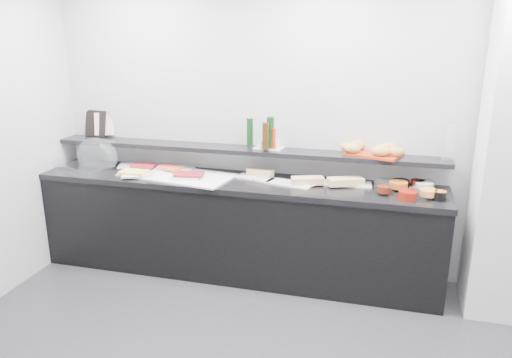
% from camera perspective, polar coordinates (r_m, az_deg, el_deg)
% --- Properties ---
extents(back_wall, '(5.00, 0.02, 2.70)m').
position_cam_1_polar(back_wall, '(4.44, 7.51, 5.89)').
color(back_wall, '#ABAEB3').
rests_on(back_wall, ground).
extents(buffet_cabinet, '(3.60, 0.60, 0.85)m').
position_cam_1_polar(buffet_cabinet, '(4.57, -2.23, -5.79)').
color(buffet_cabinet, black).
rests_on(buffet_cabinet, ground).
extents(counter_top, '(3.62, 0.62, 0.05)m').
position_cam_1_polar(counter_top, '(4.42, -2.30, -0.39)').
color(counter_top, black).
rests_on(counter_top, buffet_cabinet).
extents(wall_shelf, '(3.60, 0.25, 0.04)m').
position_cam_1_polar(wall_shelf, '(4.51, -1.67, 3.34)').
color(wall_shelf, black).
rests_on(wall_shelf, back_wall).
extents(cloche_base, '(0.54, 0.46, 0.04)m').
position_cam_1_polar(cloche_base, '(5.01, -18.78, 1.35)').
color(cloche_base, silver).
rests_on(cloche_base, counter_top).
extents(cloche_dome, '(0.45, 0.32, 0.34)m').
position_cam_1_polar(cloche_dome, '(4.98, -17.70, 2.60)').
color(cloche_dome, white).
rests_on(cloche_dome, cloche_base).
extents(linen_runner, '(1.07, 0.63, 0.01)m').
position_cam_1_polar(linen_runner, '(4.57, -9.02, 0.45)').
color(linen_runner, white).
rests_on(linen_runner, counter_top).
extents(platter_meat_a, '(0.33, 0.27, 0.01)m').
position_cam_1_polar(platter_meat_a, '(4.92, -13.74, 1.51)').
color(platter_meat_a, silver).
rests_on(platter_meat_a, linen_runner).
extents(food_meat_a, '(0.23, 0.15, 0.02)m').
position_cam_1_polar(food_meat_a, '(4.83, -12.74, 1.52)').
color(food_meat_a, maroon).
rests_on(food_meat_a, platter_meat_a).
extents(platter_salmon, '(0.29, 0.19, 0.01)m').
position_cam_1_polar(platter_salmon, '(4.74, -8.97, 1.22)').
color(platter_salmon, white).
rests_on(platter_salmon, linen_runner).
extents(food_salmon, '(0.25, 0.20, 0.02)m').
position_cam_1_polar(food_salmon, '(4.71, -9.79, 1.30)').
color(food_salmon, '#D9562C').
rests_on(food_salmon, platter_salmon).
extents(platter_cheese, '(0.32, 0.27, 0.01)m').
position_cam_1_polar(platter_cheese, '(4.60, -13.37, 0.49)').
color(platter_cheese, silver).
rests_on(platter_cheese, linen_runner).
extents(food_cheese, '(0.25, 0.16, 0.02)m').
position_cam_1_polar(food_cheese, '(4.63, -13.80, 0.78)').
color(food_cheese, '#FAF061').
rests_on(food_cheese, platter_cheese).
extents(platter_meat_b, '(0.29, 0.23, 0.01)m').
position_cam_1_polar(platter_meat_b, '(4.45, -8.10, 0.21)').
color(platter_meat_b, silver).
rests_on(platter_meat_b, linen_runner).
extents(food_meat_b, '(0.27, 0.19, 0.02)m').
position_cam_1_polar(food_meat_b, '(4.46, -7.69, 0.53)').
color(food_meat_b, maroon).
rests_on(food_meat_b, platter_meat_b).
extents(sandwich_plate_left, '(0.37, 0.23, 0.01)m').
position_cam_1_polar(sandwich_plate_left, '(4.43, -0.10, 0.11)').
color(sandwich_plate_left, white).
rests_on(sandwich_plate_left, counter_top).
extents(sandwich_food_left, '(0.26, 0.17, 0.06)m').
position_cam_1_polar(sandwich_food_left, '(4.47, 0.48, 0.76)').
color(sandwich_food_left, '#DCB273').
rests_on(sandwich_food_left, sandwich_plate_left).
extents(tongs_left, '(0.14, 0.09, 0.01)m').
position_cam_1_polar(tongs_left, '(4.36, 0.44, 0.01)').
color(tongs_left, '#ACAEB3').
rests_on(tongs_left, sandwich_plate_left).
extents(sandwich_plate_mid, '(0.43, 0.26, 0.01)m').
position_cam_1_polar(sandwich_plate_mid, '(4.28, 3.83, -0.52)').
color(sandwich_plate_mid, silver).
rests_on(sandwich_plate_mid, counter_top).
extents(sandwich_food_mid, '(0.29, 0.19, 0.06)m').
position_cam_1_polar(sandwich_food_mid, '(4.25, 5.92, -0.18)').
color(sandwich_food_mid, tan).
rests_on(sandwich_food_mid, sandwich_plate_mid).
extents(tongs_mid, '(0.16, 0.03, 0.01)m').
position_cam_1_polar(tongs_mid, '(4.21, 5.66, -0.73)').
color(tongs_mid, silver).
rests_on(tongs_mid, sandwich_plate_mid).
extents(sandwich_plate_right, '(0.41, 0.20, 0.01)m').
position_cam_1_polar(sandwich_plate_right, '(4.34, 10.42, -0.54)').
color(sandwich_plate_right, white).
rests_on(sandwich_plate_right, counter_top).
extents(sandwich_food_right, '(0.32, 0.23, 0.06)m').
position_cam_1_polar(sandwich_food_right, '(4.27, 10.20, -0.27)').
color(sandwich_food_right, '#E2BC76').
rests_on(sandwich_food_right, sandwich_plate_right).
extents(tongs_right, '(0.16, 0.05, 0.01)m').
position_cam_1_polar(tongs_right, '(4.28, 8.31, -0.50)').
color(tongs_right, silver).
rests_on(tongs_right, sandwich_plate_right).
extents(bowl_glass_fruit, '(0.23, 0.23, 0.07)m').
position_cam_1_polar(bowl_glass_fruit, '(4.29, 14.66, -0.63)').
color(bowl_glass_fruit, white).
rests_on(bowl_glass_fruit, counter_top).
extents(fill_glass_fruit, '(0.18, 0.18, 0.05)m').
position_cam_1_polar(fill_glass_fruit, '(4.28, 15.96, -0.62)').
color(fill_glass_fruit, '#CB5B1B').
rests_on(fill_glass_fruit, bowl_glass_fruit).
extents(bowl_black_jam, '(0.17, 0.17, 0.07)m').
position_cam_1_polar(bowl_black_jam, '(4.34, 16.22, -0.55)').
color(bowl_black_jam, black).
rests_on(bowl_black_jam, counter_top).
extents(fill_black_jam, '(0.14, 0.14, 0.05)m').
position_cam_1_polar(fill_black_jam, '(4.37, 17.99, -0.43)').
color(fill_black_jam, '#520F0B').
rests_on(fill_black_jam, bowl_black_jam).
extents(bowl_glass_cream, '(0.20, 0.20, 0.07)m').
position_cam_1_polar(bowl_glass_cream, '(4.36, 18.62, -0.70)').
color(bowl_glass_cream, silver).
rests_on(bowl_glass_cream, counter_top).
extents(fill_glass_cream, '(0.15, 0.15, 0.05)m').
position_cam_1_polar(fill_glass_cream, '(4.33, 18.70, -0.67)').
color(fill_glass_cream, white).
rests_on(fill_glass_cream, bowl_glass_cream).
extents(bowl_red_jam, '(0.18, 0.18, 0.07)m').
position_cam_1_polar(bowl_red_jam, '(4.07, 16.93, -1.79)').
color(bowl_red_jam, maroon).
rests_on(bowl_red_jam, counter_top).
extents(fill_red_jam, '(0.13, 0.13, 0.05)m').
position_cam_1_polar(fill_red_jam, '(4.13, 14.43, -1.14)').
color(fill_red_jam, '#53190B').
rests_on(fill_red_jam, bowl_red_jam).
extents(bowl_glass_salmon, '(0.21, 0.21, 0.07)m').
position_cam_1_polar(bowl_glass_salmon, '(4.15, 18.15, -1.55)').
color(bowl_glass_salmon, white).
rests_on(bowl_glass_salmon, counter_top).
extents(fill_glass_salmon, '(0.17, 0.17, 0.05)m').
position_cam_1_polar(fill_glass_salmon, '(4.14, 19.10, -1.47)').
color(fill_glass_salmon, '#F4963B').
rests_on(fill_glass_salmon, bowl_glass_salmon).
extents(bowl_black_fruit, '(0.12, 0.12, 0.07)m').
position_cam_1_polar(bowl_black_fruit, '(4.14, 20.20, -1.78)').
color(bowl_black_fruit, black).
rests_on(bowl_black_fruit, counter_top).
extents(fill_black_fruit, '(0.12, 0.12, 0.05)m').
position_cam_1_polar(fill_black_fruit, '(4.14, 20.32, -1.63)').
color(fill_black_fruit, '#D6611D').
rests_on(fill_black_fruit, bowl_black_fruit).
extents(framed_print, '(0.24, 0.11, 0.26)m').
position_cam_1_polar(framed_print, '(5.20, -17.87, 6.05)').
color(framed_print, black).
rests_on(framed_print, wall_shelf).
extents(print_art, '(0.20, 0.11, 0.22)m').
position_cam_1_polar(print_art, '(5.15, -16.95, 6.03)').
color(print_art, beige).
rests_on(print_art, framed_print).
extents(condiment_tray, '(0.27, 0.18, 0.01)m').
position_cam_1_polar(condiment_tray, '(4.47, 1.49, 3.57)').
color(condiment_tray, white).
rests_on(condiment_tray, wall_shelf).
extents(bottle_green_a, '(0.07, 0.07, 0.26)m').
position_cam_1_polar(bottle_green_a, '(4.45, -0.70, 5.30)').
color(bottle_green_a, '#0E3313').
rests_on(bottle_green_a, condiment_tray).
extents(bottle_brown, '(0.07, 0.07, 0.24)m').
position_cam_1_polar(bottle_brown, '(4.36, 1.11, 4.91)').
color(bottle_brown, '#3A210A').
rests_on(bottle_brown, condiment_tray).
extents(bottle_green_b, '(0.08, 0.08, 0.28)m').
position_cam_1_polar(bottle_green_b, '(4.41, 1.64, 5.31)').
color(bottle_green_b, black).
rests_on(bottle_green_b, condiment_tray).
extents(bottle_hot, '(0.04, 0.04, 0.18)m').
position_cam_1_polar(bottle_hot, '(4.40, 2.00, 4.62)').
color(bottle_hot, red).
rests_on(bottle_hot, condiment_tray).
extents(shaker_salt, '(0.04, 0.04, 0.07)m').
position_cam_1_polar(shaker_salt, '(4.42, 0.64, 3.96)').
color(shaker_salt, silver).
rests_on(shaker_salt, condiment_tray).
extents(shaker_pepper, '(0.03, 0.03, 0.07)m').
position_cam_1_polar(shaker_pepper, '(4.41, 2.50, 3.93)').
color(shaker_pepper, white).
rests_on(shaker_pepper, condiment_tray).
extents(bread_tray, '(0.51, 0.42, 0.02)m').
position_cam_1_polar(bread_tray, '(4.36, 13.32, 2.82)').
color(bread_tray, '#A82F12').
rests_on(bread_tray, wall_shelf).
extents(bread_roll_n, '(0.13, 0.09, 0.08)m').
position_cam_1_polar(bread_roll_n, '(4.42, 11.56, 3.80)').
color(bread_roll_n, '#BE7B48').
rests_on(bread_roll_n, bread_tray).
extents(bread_roll_ne, '(0.13, 0.09, 0.08)m').
position_cam_1_polar(bread_roll_ne, '(4.40, 14.93, 3.51)').
color(bread_roll_ne, tan).
rests_on(bread_roll_ne, bread_tray).
extents(bread_roll_sw, '(0.16, 0.12, 0.08)m').
position_cam_1_polar(bread_roll_sw, '(4.30, 10.98, 3.46)').
color(bread_roll_sw, tan).
rests_on(bread_roll_sw, bread_tray).
extents(bread_roll_s, '(0.17, 0.11, 0.08)m').
position_cam_1_polar(bread_roll_s, '(4.25, 14.04, 3.11)').
color(bread_roll_s, '#B88C46').
rests_on(bread_roll_s, bread_tray).
extents(bread_roll_se, '(0.12, 0.08, 0.08)m').
position_cam_1_polar(bread_roll_se, '(4.26, 15.73, 3.03)').
color(bread_roll_se, '#AD8F42').
rests_on(bread_roll_se, bread_tray).
extents(bread_roll_midw, '(0.15, 0.13, 0.08)m').
position_cam_1_polar(bread_roll_midw, '(4.36, 10.42, 3.67)').
color(bread_roll_midw, '#BC8247').
rests_on(bread_roll_midw, bread_tray).
extents(bread_roll_mide, '(0.16, 0.13, 0.08)m').
position_cam_1_polar(bread_roll_mide, '(4.32, 14.21, 3.34)').
color(bread_roll_mide, tan).
rests_on(bread_roll_mide, bread_tray).
extents(carafe, '(0.13, 0.13, 0.30)m').
position_cam_1_polar(carafe, '(4.30, 21.25, 3.84)').
color(carafe, white).
rests_on(carafe, wall_shelf).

